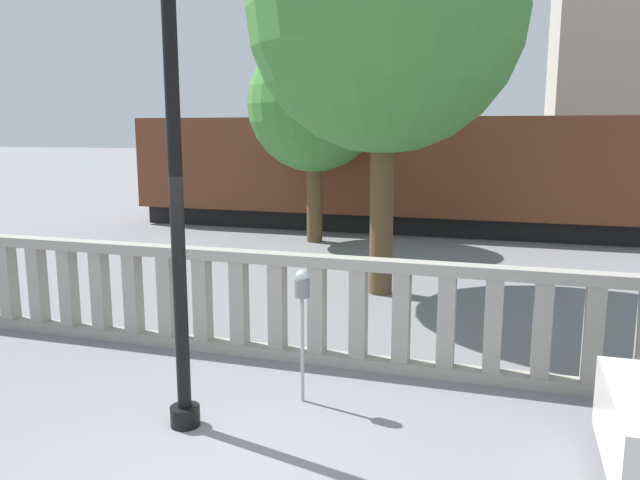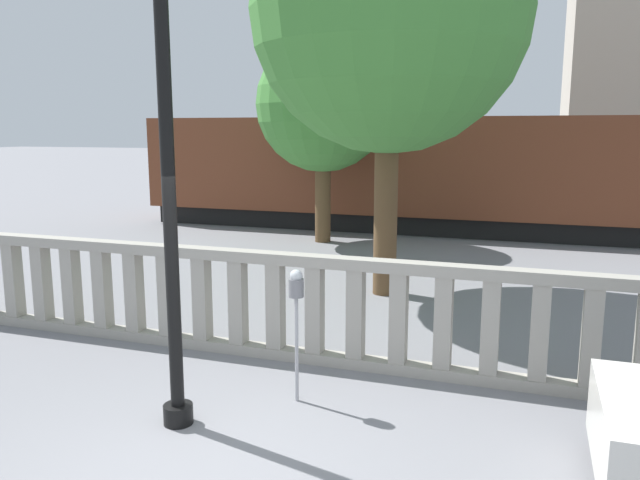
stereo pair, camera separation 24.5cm
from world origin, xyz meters
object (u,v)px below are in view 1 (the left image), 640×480
Objects in this scene: parking_meter at (302,297)px; tree_right at (385,14)px; train_near at (455,172)px; tree_left at (314,105)px; lamppost at (170,52)px.

parking_meter is 6.00m from tree_right.
tree_left reaches higher than train_near.
train_near is at bearing 87.81° from parking_meter.
tree_right is (-0.13, 4.74, 3.67)m from parking_meter.
tree_left is (-3.34, -2.69, 1.80)m from train_near.
lamppost is 13.16m from train_near.
train_near is 2.59× the size of tree_right.
train_near is at bearing 85.35° from tree_right.
parking_meter is at bearing -72.93° from tree_left.
lamppost reaches higher than tree_left.
tree_left is at bearing 100.69° from lamppost.
train_near is 3.56× the size of tree_left.
parking_meter is at bearing -92.19° from train_near.
lamppost is 5.82m from tree_right.
train_near is (1.40, 12.95, -1.89)m from lamppost.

